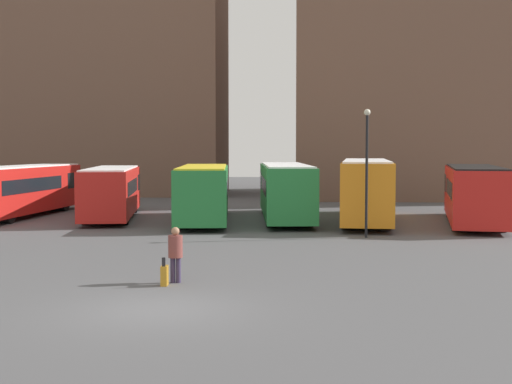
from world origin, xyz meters
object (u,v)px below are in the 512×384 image
object	(u,v)px
lamp_post_0	(367,162)
bus_4	(366,188)
traveler	(175,250)
bus_2	(204,191)
bus_3	(285,189)
bus_0	(23,189)
bus_5	(474,192)
bus_1	(112,191)
suitcase	(164,275)

from	to	relation	value
lamp_post_0	bus_4	bearing A→B (deg)	85.00
traveler	lamp_post_0	bearing A→B (deg)	-32.15
bus_2	traveler	xyz separation A→B (m)	(1.51, -17.22, -0.65)
bus_3	traveler	bearing A→B (deg)	166.83
bus_0	bus_5	size ratio (longest dim) A/B	1.05
bus_3	lamp_post_0	size ratio (longest dim) A/B	2.16
bus_1	bus_0	bearing A→B (deg)	73.37
bus_5	lamp_post_0	size ratio (longest dim) A/B	2.07
bus_3	bus_4	world-z (taller)	bus_4
bus_2	bus_0	bearing A→B (deg)	72.33
bus_2	lamp_post_0	size ratio (longest dim) A/B	1.97
bus_3	traveler	distance (m)	18.91
bus_4	lamp_post_0	bearing A→B (deg)	179.52
bus_5	bus_4	bearing A→B (deg)	90.67
bus_5	lamp_post_0	xyz separation A→B (m)	(-6.09, -6.12, 1.68)
bus_0	lamp_post_0	bearing A→B (deg)	-111.31
bus_3	suitcase	size ratio (longest dim) A/B	14.64
bus_2	bus_5	world-z (taller)	bus_5
suitcase	traveler	bearing A→B (deg)	-28.94
traveler	bus_0	bearing A→B (deg)	30.83
bus_0	bus_2	bearing A→B (deg)	-98.89
bus_1	bus_3	world-z (taller)	bus_3
traveler	suitcase	xyz separation A→B (m)	(-0.24, -0.46, -0.68)
bus_1	traveler	xyz separation A→B (m)	(6.92, -18.85, -0.58)
suitcase	bus_3	bearing A→B (deg)	-10.38
bus_3	bus_4	distance (m)	4.40
bus_1	bus_5	xyz separation A→B (m)	(19.52, -1.79, 0.08)
bus_4	traveler	size ratio (longest dim) A/B	7.57
bus_1	bus_3	distance (m)	9.71
bus_1	suitcase	distance (m)	20.47
suitcase	bus_0	bearing A→B (deg)	29.74
bus_5	traveler	size ratio (longest dim) A/B	7.12
traveler	bus_4	bearing A→B (deg)	-23.06
bus_1	bus_5	size ratio (longest dim) A/B	0.95
traveler	lamp_post_0	world-z (taller)	lamp_post_0
bus_2	bus_4	world-z (taller)	bus_4
bus_3	bus_5	xyz separation A→B (m)	(9.81, -1.63, -0.03)
bus_2	suitcase	size ratio (longest dim) A/B	13.33
bus_0	bus_4	distance (m)	19.50
bus_0	bus_4	xyz separation A→B (m)	(19.43, -1.64, 0.20)
bus_1	bus_4	world-z (taller)	bus_4
bus_1	bus_4	distance (m)	14.07
bus_1	bus_2	xyz separation A→B (m)	(5.40, -1.63, 0.07)
bus_1	traveler	world-z (taller)	bus_1
bus_2	bus_3	size ratio (longest dim) A/B	0.91
suitcase	bus_2	bearing A→B (deg)	2.74
bus_1	bus_5	distance (m)	19.60
bus_4	lamp_post_0	world-z (taller)	lamp_post_0
bus_2	bus_1	bearing A→B (deg)	67.68
traveler	suitcase	distance (m)	0.85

